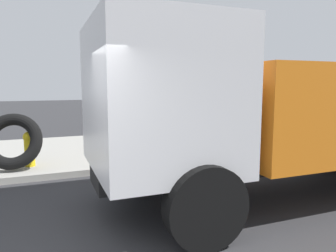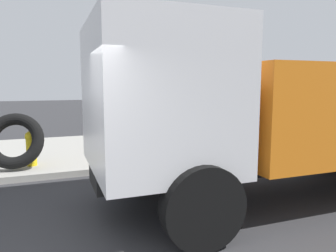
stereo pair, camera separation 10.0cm
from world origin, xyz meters
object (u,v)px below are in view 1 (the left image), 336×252
Objects in this scene: fire_hydrant at (29,148)px; loose_tire at (12,141)px; stop_sign at (161,105)px; dump_truck_orange at (277,110)px.

loose_tire reaches higher than fire_hydrant.
stop_sign is at bearing -3.32° from loose_tire.
fire_hydrant is 0.12× the size of dump_truck_orange.
fire_hydrant is at bearing 141.13° from dump_truck_orange.
dump_truck_orange is (1.09, -3.07, 0.05)m from stop_sign.
fire_hydrant is at bearing 27.71° from loose_tire.
loose_tire is at bearing 176.68° from stop_sign.
dump_truck_orange reaches higher than fire_hydrant.
dump_truck_orange reaches higher than loose_tire.
stop_sign is at bearing -6.81° from fire_hydrant.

